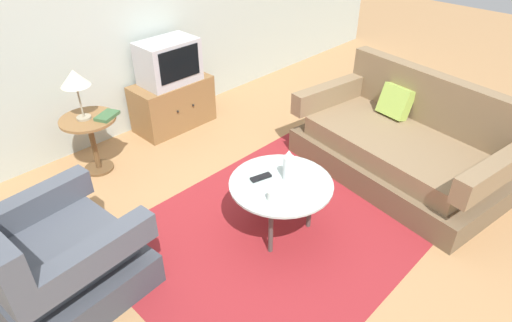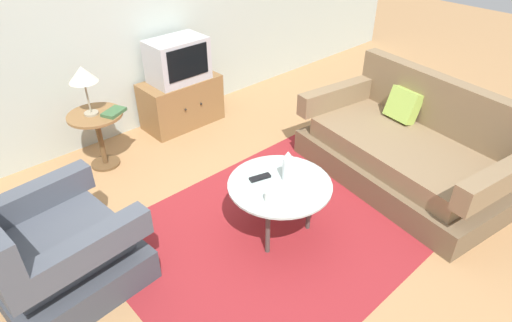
{
  "view_description": "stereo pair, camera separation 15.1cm",
  "coord_description": "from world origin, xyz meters",
  "px_view_note": "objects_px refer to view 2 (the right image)",
  "views": [
    {
      "loc": [
        -2.0,
        -1.77,
        2.38
      ],
      "look_at": [
        -0.03,
        0.16,
        0.55
      ],
      "focal_mm": 30.51,
      "sensor_mm": 36.0,
      "label": 1
    },
    {
      "loc": [
        -1.89,
        -1.87,
        2.38
      ],
      "look_at": [
        -0.03,
        0.16,
        0.55
      ],
      "focal_mm": 30.51,
      "sensor_mm": 36.0,
      "label": 2
    }
  ],
  "objects_px": {
    "table_lamp": "(83,76)",
    "tv_remote_dark": "(260,177)",
    "couch": "(408,151)",
    "coffee_table": "(280,188)",
    "armchair": "(54,254)",
    "vase": "(288,166)",
    "side_table": "(98,129)",
    "television": "(178,60)",
    "mug": "(270,196)",
    "book": "(114,112)",
    "tv_stand": "(181,102)"
  },
  "relations": [
    {
      "from": "table_lamp",
      "to": "tv_remote_dark",
      "type": "distance_m",
      "value": 1.82
    },
    {
      "from": "couch",
      "to": "coffee_table",
      "type": "relative_size",
      "value": 2.56
    },
    {
      "from": "armchair",
      "to": "vase",
      "type": "height_order",
      "value": "armchair"
    },
    {
      "from": "side_table",
      "to": "table_lamp",
      "type": "bearing_deg",
      "value": 147.66
    },
    {
      "from": "side_table",
      "to": "television",
      "type": "xyz_separation_m",
      "value": [
        1.05,
        0.18,
        0.35
      ]
    },
    {
      "from": "side_table",
      "to": "tv_remote_dark",
      "type": "height_order",
      "value": "side_table"
    },
    {
      "from": "television",
      "to": "vase",
      "type": "relative_size",
      "value": 2.45
    },
    {
      "from": "mug",
      "to": "book",
      "type": "relative_size",
      "value": 0.48
    },
    {
      "from": "tv_remote_dark",
      "to": "couch",
      "type": "bearing_deg",
      "value": 0.06
    },
    {
      "from": "vase",
      "to": "book",
      "type": "height_order",
      "value": "vase"
    },
    {
      "from": "television",
      "to": "mug",
      "type": "relative_size",
      "value": 5.04
    },
    {
      "from": "tv_stand",
      "to": "mug",
      "type": "bearing_deg",
      "value": -107.64
    },
    {
      "from": "couch",
      "to": "vase",
      "type": "bearing_deg",
      "value": 87.4
    },
    {
      "from": "side_table",
      "to": "tv_stand",
      "type": "distance_m",
      "value": 1.07
    },
    {
      "from": "mug",
      "to": "tv_stand",
      "type": "bearing_deg",
      "value": 72.36
    },
    {
      "from": "armchair",
      "to": "couch",
      "type": "distance_m",
      "value": 2.98
    },
    {
      "from": "armchair",
      "to": "tv_remote_dark",
      "type": "xyz_separation_m",
      "value": [
        1.41,
        -0.47,
        0.19
      ]
    },
    {
      "from": "armchair",
      "to": "table_lamp",
      "type": "height_order",
      "value": "table_lamp"
    },
    {
      "from": "coffee_table",
      "to": "tv_remote_dark",
      "type": "height_order",
      "value": "tv_remote_dark"
    },
    {
      "from": "armchair",
      "to": "table_lamp",
      "type": "xyz_separation_m",
      "value": [
        0.88,
        1.21,
        0.63
      ]
    },
    {
      "from": "television",
      "to": "book",
      "type": "xyz_separation_m",
      "value": [
        -0.91,
        -0.29,
        -0.18
      ]
    },
    {
      "from": "coffee_table",
      "to": "tv_remote_dark",
      "type": "relative_size",
      "value": 4.55
    },
    {
      "from": "armchair",
      "to": "side_table",
      "type": "relative_size",
      "value": 1.75
    },
    {
      "from": "couch",
      "to": "vase",
      "type": "distance_m",
      "value": 1.36
    },
    {
      "from": "tv_remote_dark",
      "to": "vase",
      "type": "bearing_deg",
      "value": -28.97
    },
    {
      "from": "side_table",
      "to": "mug",
      "type": "relative_size",
      "value": 4.6
    },
    {
      "from": "vase",
      "to": "armchair",
      "type": "bearing_deg",
      "value": 158.34
    },
    {
      "from": "side_table",
      "to": "tv_remote_dark",
      "type": "bearing_deg",
      "value": -73.21
    },
    {
      "from": "tv_stand",
      "to": "book",
      "type": "height_order",
      "value": "book"
    },
    {
      "from": "couch",
      "to": "television",
      "type": "bearing_deg",
      "value": 30.78
    },
    {
      "from": "television",
      "to": "mug",
      "type": "height_order",
      "value": "television"
    },
    {
      "from": "couch",
      "to": "vase",
      "type": "relative_size",
      "value": 8.07
    },
    {
      "from": "television",
      "to": "mug",
      "type": "distance_m",
      "value": 2.2
    },
    {
      "from": "couch",
      "to": "television",
      "type": "distance_m",
      "value": 2.47
    },
    {
      "from": "table_lamp",
      "to": "vase",
      "type": "xyz_separation_m",
      "value": [
        0.67,
        -1.82,
        -0.34
      ]
    },
    {
      "from": "coffee_table",
      "to": "book",
      "type": "bearing_deg",
      "value": 104.28
    },
    {
      "from": "television",
      "to": "coffee_table",
      "type": "bearing_deg",
      "value": -103.45
    },
    {
      "from": "tv_stand",
      "to": "mug",
      "type": "xyz_separation_m",
      "value": [
        -0.67,
        -2.09,
        0.24
      ]
    },
    {
      "from": "table_lamp",
      "to": "tv_remote_dark",
      "type": "xyz_separation_m",
      "value": [
        0.53,
        -1.68,
        -0.44
      ]
    },
    {
      "from": "table_lamp",
      "to": "vase",
      "type": "distance_m",
      "value": 1.97
    },
    {
      "from": "armchair",
      "to": "vase",
      "type": "relative_size",
      "value": 3.93
    },
    {
      "from": "coffee_table",
      "to": "book",
      "type": "relative_size",
      "value": 3.13
    },
    {
      "from": "television",
      "to": "tv_remote_dark",
      "type": "xyz_separation_m",
      "value": [
        -0.54,
        -1.85,
        -0.27
      ]
    },
    {
      "from": "armchair",
      "to": "coffee_table",
      "type": "distance_m",
      "value": 1.61
    },
    {
      "from": "coffee_table",
      "to": "tv_stand",
      "type": "relative_size",
      "value": 0.91
    },
    {
      "from": "armchair",
      "to": "coffee_table",
      "type": "height_order",
      "value": "armchair"
    },
    {
      "from": "armchair",
      "to": "television",
      "type": "distance_m",
      "value": 2.43
    },
    {
      "from": "side_table",
      "to": "television",
      "type": "distance_m",
      "value": 1.12
    },
    {
      "from": "television",
      "to": "book",
      "type": "distance_m",
      "value": 0.97
    },
    {
      "from": "television",
      "to": "tv_remote_dark",
      "type": "height_order",
      "value": "television"
    }
  ]
}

